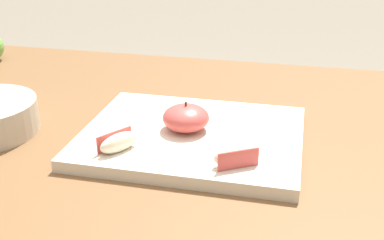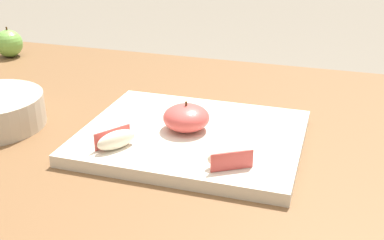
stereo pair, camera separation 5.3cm
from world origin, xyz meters
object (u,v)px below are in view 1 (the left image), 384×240
at_px(cutting_board, 192,137).
at_px(apple_wedge_front, 235,156).
at_px(apple_half_skin_up, 186,118).
at_px(apple_wedge_back, 118,142).

bearing_deg(cutting_board, apple_wedge_front, -47.98).
bearing_deg(apple_half_skin_up, apple_wedge_back, -130.20).
height_order(apple_wedge_back, apple_wedge_front, same).
relative_size(cutting_board, apple_half_skin_up, 4.63).
bearing_deg(apple_wedge_front, apple_half_skin_up, 134.19).
distance_m(cutting_board, apple_wedge_front, 0.13).
bearing_deg(apple_wedge_front, apple_wedge_back, 178.91).
distance_m(apple_half_skin_up, apple_wedge_back, 0.12).
relative_size(cutting_board, apple_wedge_front, 5.33).
relative_size(apple_half_skin_up, apple_wedge_back, 1.16).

